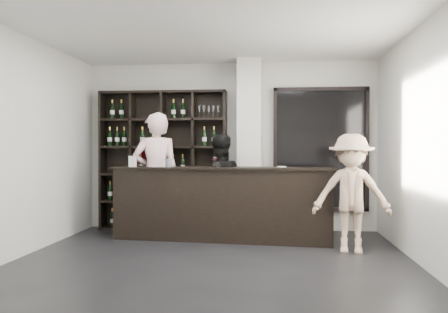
# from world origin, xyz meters

# --- Properties ---
(floor) EXTENTS (5.00, 5.50, 0.01)m
(floor) POSITION_xyz_m (0.00, 0.00, -0.01)
(floor) COLOR black
(floor) RESTS_ON ground
(wine_shelf) EXTENTS (2.20, 0.35, 2.40)m
(wine_shelf) POSITION_xyz_m (-1.15, 2.57, 1.20)
(wine_shelf) COLOR black
(wine_shelf) RESTS_ON floor
(structural_column) EXTENTS (0.40, 0.40, 2.90)m
(structural_column) POSITION_xyz_m (0.35, 2.47, 1.45)
(structural_column) COLOR silver
(structural_column) RESTS_ON floor
(glass_panel) EXTENTS (1.60, 0.08, 2.10)m
(glass_panel) POSITION_xyz_m (1.55, 2.69, 1.40)
(glass_panel) COLOR black
(glass_panel) RESTS_ON floor
(tasting_counter) EXTENTS (3.40, 0.70, 1.12)m
(tasting_counter) POSITION_xyz_m (-0.03, 1.75, 0.56)
(tasting_counter) COLOR black
(tasting_counter) RESTS_ON floor
(taster_pink) EXTENTS (0.83, 0.67, 1.97)m
(taster_pink) POSITION_xyz_m (-1.10, 1.85, 0.99)
(taster_pink) COLOR beige
(taster_pink) RESTS_ON floor
(taster_black) EXTENTS (0.98, 0.89, 1.63)m
(taster_black) POSITION_xyz_m (-0.10, 1.85, 0.82)
(taster_black) COLOR black
(taster_black) RESTS_ON floor
(customer) EXTENTS (1.11, 0.73, 1.60)m
(customer) POSITION_xyz_m (1.80, 1.05, 0.80)
(customer) COLOR tan
(customer) RESTS_ON floor
(wine_glass) EXTENTS (0.09, 0.09, 0.20)m
(wine_glass) POSITION_xyz_m (-0.15, 1.78, 1.22)
(wine_glass) COLOR white
(wine_glass) RESTS_ON tasting_counter
(spit_cup) EXTENTS (0.10, 0.10, 0.13)m
(spit_cup) POSITION_xyz_m (-0.86, 1.70, 1.19)
(spit_cup) COLOR #9FB2BB
(spit_cup) RESTS_ON tasting_counter
(napkin_stack) EXTENTS (0.14, 0.14, 0.02)m
(napkin_stack) POSITION_xyz_m (0.87, 1.78, 1.13)
(napkin_stack) COLOR white
(napkin_stack) RESTS_ON tasting_counter
(card_stand) EXTENTS (0.12, 0.06, 0.17)m
(card_stand) POSITION_xyz_m (-1.43, 1.68, 1.21)
(card_stand) COLOR white
(card_stand) RESTS_ON tasting_counter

